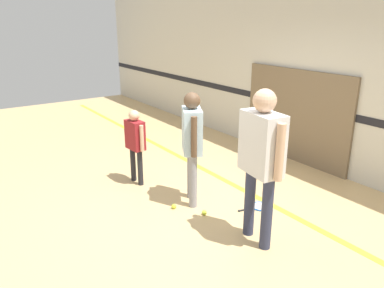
{
  "coord_description": "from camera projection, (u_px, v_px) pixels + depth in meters",
  "views": [
    {
      "loc": [
        3.77,
        -2.91,
        2.49
      ],
      "look_at": [
        -0.16,
        -0.15,
        0.87
      ],
      "focal_mm": 35.0,
      "sensor_mm": 36.0,
      "label": 1
    }
  ],
  "objects": [
    {
      "name": "tennis_ball_stray_left",
      "position": [
        204.0,
        212.0,
        4.98
      ],
      "size": [
        0.07,
        0.07,
        0.07
      ],
      "primitive_type": "sphere",
      "color": "#CCE038",
      "rests_on": "ground_plane"
    },
    {
      "name": "tennis_ball_near_instructor",
      "position": [
        174.0,
        206.0,
        5.14
      ],
      "size": [
        0.07,
        0.07,
        0.07
      ],
      "primitive_type": "sphere",
      "color": "#CCE038",
      "rests_on": "ground_plane"
    },
    {
      "name": "person_student_left",
      "position": [
        135.0,
        139.0,
        5.73
      ],
      "size": [
        0.45,
        0.2,
        1.18
      ],
      "rotation": [
        0.0,
        0.0,
        0.07
      ],
      "color": "#232328",
      "rests_on": "ground_plane"
    },
    {
      "name": "wall_panel",
      "position": [
        295.0,
        116.0,
        6.7
      ],
      "size": [
        2.28,
        0.05,
        1.65
      ],
      "color": "#756047",
      "rests_on": "ground_plane"
    },
    {
      "name": "floor_stripe",
      "position": [
        244.0,
        190.0,
        5.69
      ],
      "size": [
        14.4,
        0.1,
        0.01
      ],
      "color": "yellow",
      "rests_on": "ground_plane"
    },
    {
      "name": "person_instructor",
      "position": [
        192.0,
        136.0,
        5.04
      ],
      "size": [
        0.53,
        0.43,
        1.58
      ],
      "rotation": [
        0.0,
        0.0,
        -0.51
      ],
      "color": "gray",
      "rests_on": "ground_plane"
    },
    {
      "name": "ground_plane",
      "position": [
        207.0,
        203.0,
        5.3
      ],
      "size": [
        16.0,
        16.0,
        0.0
      ],
      "primitive_type": "plane",
      "color": "tan"
    },
    {
      "name": "tennis_ball_by_spare_racket",
      "position": [
        264.0,
        205.0,
        5.18
      ],
      "size": [
        0.07,
        0.07,
        0.07
      ],
      "primitive_type": "sphere",
      "color": "#CCE038",
      "rests_on": "ground_plane"
    },
    {
      "name": "person_student_right",
      "position": [
        261.0,
        151.0,
        4.06
      ],
      "size": [
        0.68,
        0.35,
        1.8
      ],
      "rotation": [
        0.0,
        0.0,
        -3.29
      ],
      "color": "#2D334C",
      "rests_on": "ground_plane"
    },
    {
      "name": "racket_spare_on_floor",
      "position": [
        259.0,
        207.0,
        5.18
      ],
      "size": [
        0.32,
        0.51,
        0.03
      ],
      "rotation": [
        0.0,
        0.0,
        4.5
      ],
      "color": "blue",
      "rests_on": "ground_plane"
    },
    {
      "name": "wall_back",
      "position": [
        325.0,
        76.0,
        6.1
      ],
      "size": [
        16.0,
        0.07,
        3.2
      ],
      "color": "beige",
      "rests_on": "ground_plane"
    }
  ]
}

